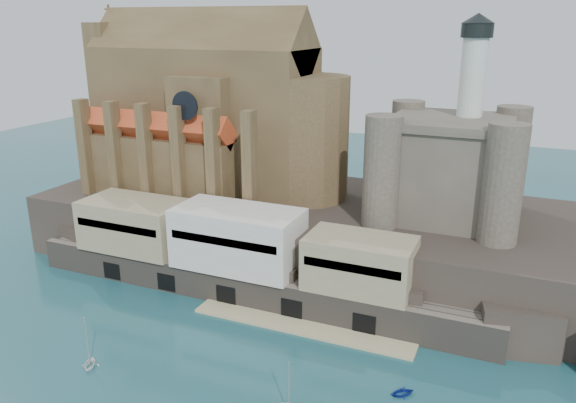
# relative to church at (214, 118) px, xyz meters

# --- Properties ---
(promontory) EXTENTS (100.00, 36.00, 10.00)m
(promontory) POSITION_rel_church_xyz_m (23.94, -2.48, -17.20)
(promontory) COLOR black
(promontory) RESTS_ON ground
(quay) EXTENTS (70.00, 12.00, 13.05)m
(quay) POSITION_rel_church_xyz_m (13.94, -18.78, -16.06)
(quay) COLOR #665C51
(quay) RESTS_ON ground
(church) EXTENTS (47.00, 25.93, 30.51)m
(church) POSITION_rel_church_xyz_m (0.00, 0.00, 0.00)
(church) COLOR #4F3D24
(church) RESTS_ON promontory
(castle_keep) EXTENTS (21.20, 21.20, 29.30)m
(castle_keep) POSITION_rel_church_xyz_m (40.21, -0.78, -3.81)
(castle_keep) COLOR #4D473D
(castle_keep) RESTS_ON promontory
(boat_4) EXTENTS (2.87, 2.46, 2.84)m
(boat_4) POSITION_rel_church_xyz_m (6.85, -41.56, -22.13)
(boat_4) COLOR white
(boat_4) RESTS_ON ground
(boat_7) EXTENTS (2.53, 2.64, 2.64)m
(boat_7) POSITION_rel_church_xyz_m (41.27, -32.42, -22.13)
(boat_7) COLOR navy
(boat_7) RESTS_ON ground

